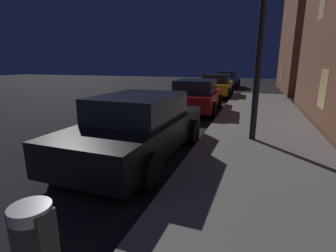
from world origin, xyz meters
name	(u,v)px	position (x,y,z in m)	size (l,w,h in m)	color
car_black	(138,127)	(2.85, 4.96, 0.71)	(2.17, 4.41, 1.43)	black
car_red	(196,96)	(2.85, 10.90, 0.72)	(2.16, 4.08, 1.43)	maroon
car_yellow_cab	(217,85)	(2.85, 17.05, 0.71)	(2.14, 4.51, 1.43)	gold
car_blue	(227,79)	(2.85, 23.61, 0.71)	(2.17, 4.49, 1.43)	navy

